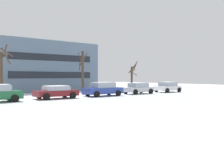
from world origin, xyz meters
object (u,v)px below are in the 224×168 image
parked_car_maroon (56,92)px  parked_car_blue (103,89)px  parked_car_white (168,87)px  parked_car_silver (138,88)px

parked_car_maroon → parked_car_blue: 5.51m
parked_car_maroon → parked_car_white: bearing=-0.7°
parked_car_silver → parked_car_white: parked_car_white is taller
parked_car_blue → parked_car_maroon: bearing=177.9°
parked_car_blue → parked_car_silver: parked_car_blue is taller
parked_car_blue → parked_car_silver: bearing=1.2°
parked_car_maroon → parked_car_white: 16.53m
parked_car_white → parked_car_maroon: bearing=179.3°
parked_car_maroon → parked_car_white: size_ratio=1.08×
parked_car_blue → parked_car_white: size_ratio=1.14×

